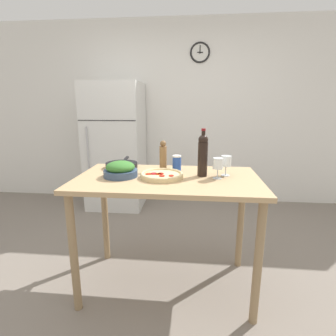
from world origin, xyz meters
TOP-DOWN VIEW (x-y plane):
  - ground_plane at (0.00, 0.00)m, footprint 14.00×14.00m
  - wall_back at (0.00, 2.07)m, footprint 6.40×0.08m
  - refrigerator at (-0.91, 1.69)m, footprint 0.76×0.68m
  - prep_counter at (0.00, 0.00)m, footprint 1.35×0.77m
  - wine_bottle at (0.26, 0.06)m, footprint 0.07×0.07m
  - wine_glass_near at (0.36, 0.00)m, footprint 0.08×0.08m
  - wine_glass_far at (0.43, 0.09)m, footprint 0.08×0.08m
  - pepper_mill at (-0.06, 0.22)m, footprint 0.06×0.06m
  - salad_bowl at (-0.35, -0.02)m, footprint 0.25×0.25m
  - homemade_pizza at (-0.04, -0.02)m, footprint 0.31×0.31m
  - salt_canister at (0.05, 0.21)m, footprint 0.07×0.07m
  - cast_iron_skillet at (-0.42, 0.26)m, footprint 0.27×0.43m

SIDE VIEW (x-z plane):
  - ground_plane at x=0.00m, z-range 0.00..0.00m
  - prep_counter at x=0.00m, z-range 0.33..1.25m
  - refrigerator at x=-0.91m, z-range 0.00..1.73m
  - homemade_pizza at x=-0.04m, z-range 0.91..0.95m
  - cast_iron_skillet at x=-0.42m, z-range 0.92..0.96m
  - salad_bowl at x=-0.35m, z-range 0.91..1.03m
  - salt_canister at x=0.05m, z-range 0.91..1.04m
  - wine_glass_near at x=0.36m, z-range 0.94..1.09m
  - wine_glass_far at x=0.43m, z-range 0.94..1.10m
  - pepper_mill at x=-0.06m, z-range 0.91..1.15m
  - wine_bottle at x=0.26m, z-range 0.90..1.26m
  - wall_back at x=0.00m, z-range 0.00..2.60m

